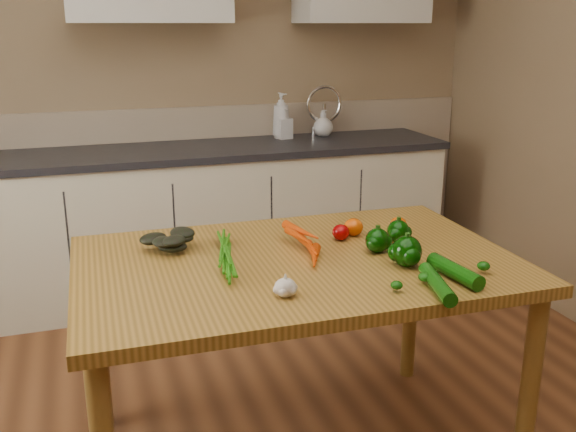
# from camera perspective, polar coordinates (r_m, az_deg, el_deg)

# --- Properties ---
(room) EXTENTS (4.04, 5.04, 2.64)m
(room) POSITION_cam_1_polar(r_m,az_deg,el_deg) (1.80, -0.48, 5.59)
(room) COLOR brown
(room) RESTS_ON ground
(counter_run) EXTENTS (2.84, 0.64, 1.14)m
(counter_run) POSITION_cam_1_polar(r_m,az_deg,el_deg) (3.94, -6.45, -0.17)
(counter_run) COLOR beige
(counter_run) RESTS_ON ground
(table) EXTENTS (1.53, 0.99, 0.81)m
(table) POSITION_cam_1_polar(r_m,az_deg,el_deg) (2.27, 0.77, -5.95)
(table) COLOR #A67730
(table) RESTS_ON ground
(soap_bottle_a) EXTENTS (0.14, 0.14, 0.28)m
(soap_bottle_a) POSITION_cam_1_polar(r_m,az_deg,el_deg) (4.08, -0.62, 8.92)
(soap_bottle_a) COLOR silver
(soap_bottle_a) RESTS_ON counter_run
(soap_bottle_b) EXTENTS (0.10, 0.10, 0.19)m
(soap_bottle_b) POSITION_cam_1_polar(r_m,az_deg,el_deg) (4.07, -0.36, 8.23)
(soap_bottle_b) COLOR silver
(soap_bottle_b) RESTS_ON counter_run
(soap_bottle_c) EXTENTS (0.17, 0.17, 0.16)m
(soap_bottle_c) POSITION_cam_1_polar(r_m,az_deg,el_deg) (4.18, 3.15, 8.23)
(soap_bottle_c) COLOR silver
(soap_bottle_c) RESTS_ON counter_run
(carrot_bunch) EXTENTS (0.28, 0.22, 0.08)m
(carrot_bunch) POSITION_cam_1_polar(r_m,az_deg,el_deg) (2.26, -0.73, -2.60)
(carrot_bunch) COLOR #D43D05
(carrot_bunch) RESTS_ON table
(leafy_greens) EXTENTS (0.22, 0.19, 0.11)m
(leafy_greens) POSITION_cam_1_polar(r_m,az_deg,el_deg) (2.34, -10.67, -1.81)
(leafy_greens) COLOR black
(leafy_greens) RESTS_ON table
(garlic_bulb) EXTENTS (0.07, 0.07, 0.06)m
(garlic_bulb) POSITION_cam_1_polar(r_m,az_deg,el_deg) (1.93, -0.23, -6.37)
(garlic_bulb) COLOR beige
(garlic_bulb) RESTS_ON table
(pepper_a) EXTENTS (0.09, 0.09, 0.09)m
(pepper_a) POSITION_cam_1_polar(r_m,az_deg,el_deg) (2.31, 7.95, -2.17)
(pepper_a) COLOR #052F02
(pepper_a) RESTS_ON table
(pepper_b) EXTENTS (0.08, 0.08, 0.08)m
(pepper_b) POSITION_cam_1_polar(r_m,az_deg,el_deg) (2.43, 9.77, -1.34)
(pepper_b) COLOR #052F02
(pepper_b) RESTS_ON table
(pepper_c) EXTENTS (0.10, 0.10, 0.10)m
(pepper_c) POSITION_cam_1_polar(r_m,az_deg,el_deg) (2.19, 10.51, -3.12)
(pepper_c) COLOR #052F02
(pepper_c) RESTS_ON table
(tomato_a) EXTENTS (0.07, 0.07, 0.06)m
(tomato_a) POSITION_cam_1_polar(r_m,az_deg,el_deg) (2.43, 4.71, -1.45)
(tomato_a) COLOR #900204
(tomato_a) RESTS_ON table
(tomato_b) EXTENTS (0.07, 0.07, 0.07)m
(tomato_b) POSITION_cam_1_polar(r_m,az_deg,el_deg) (2.48, 5.84, -0.98)
(tomato_b) COLOR #DC4C05
(tomato_b) RESTS_ON table
(tomato_c) EXTENTS (0.07, 0.07, 0.06)m
(tomato_c) POSITION_cam_1_polar(r_m,az_deg,el_deg) (2.55, 9.77, -0.74)
(tomato_c) COLOR #DC4C05
(tomato_c) RESTS_ON table
(zucchini_a) EXTENTS (0.08, 0.24, 0.05)m
(zucchini_a) POSITION_cam_1_polar(r_m,az_deg,el_deg) (2.13, 14.61, -4.78)
(zucchini_a) COLOR #0A4107
(zucchini_a) RESTS_ON table
(zucchini_b) EXTENTS (0.10, 0.26, 0.05)m
(zucchini_b) POSITION_cam_1_polar(r_m,az_deg,el_deg) (2.02, 13.12, -5.90)
(zucchini_b) COLOR #0A4107
(zucchini_b) RESTS_ON table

